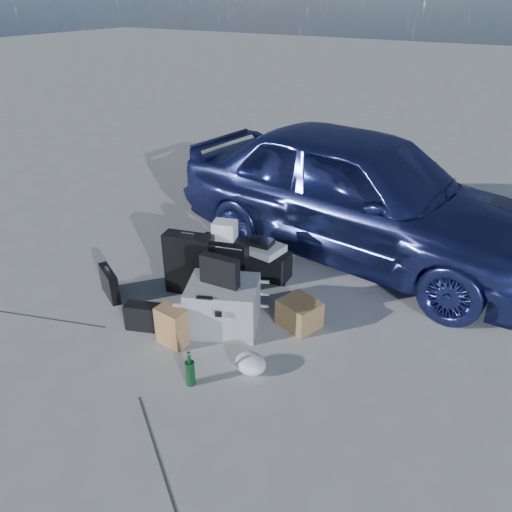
{
  "coord_description": "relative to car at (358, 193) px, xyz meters",
  "views": [
    {
      "loc": [
        2.54,
        -2.74,
        2.82
      ],
      "look_at": [
        0.35,
        0.85,
        0.55
      ],
      "focal_mm": 35.0,
      "sensor_mm": 36.0,
      "label": 1
    }
  ],
  "objects": [
    {
      "name": "ground",
      "position": [
        -0.74,
        -2.47,
        -0.74
      ],
      "size": [
        60.0,
        60.0,
        0.0
      ],
      "primitive_type": "plane",
      "color": "#9D9D99",
      "rests_on": "ground"
    },
    {
      "name": "car",
      "position": [
        0.0,
        0.0,
        0.0
      ],
      "size": [
        4.55,
        2.28,
        1.49
      ],
      "primitive_type": "imported",
      "rotation": [
        0.0,
        0.0,
        1.45
      ],
      "color": "#333E8C",
      "rests_on": "ground"
    },
    {
      "name": "pelican_case",
      "position": [
        -0.46,
        -2.09,
        -0.51
      ],
      "size": [
        0.79,
        0.73,
        0.46
      ],
      "primitive_type": "cube",
      "rotation": [
        0.0,
        0.0,
        0.42
      ],
      "color": "#9A9C9F",
      "rests_on": "ground"
    },
    {
      "name": "laptop_bag",
      "position": [
        -0.48,
        -2.09,
        -0.15
      ],
      "size": [
        0.37,
        0.12,
        0.28
      ],
      "primitive_type": "cube",
      "rotation": [
        0.0,
        0.0,
        0.08
      ],
      "color": "black",
      "rests_on": "pelican_case"
    },
    {
      "name": "briefcase",
      "position": [
        -1.75,
        -2.27,
        -0.59
      ],
      "size": [
        0.39,
        0.26,
        0.31
      ],
      "primitive_type": "cube",
      "rotation": [
        0.0,
        0.0,
        -0.49
      ],
      "color": "black",
      "rests_on": "ground"
    },
    {
      "name": "suitcase_left",
      "position": [
        -1.1,
        -1.76,
        -0.42
      ],
      "size": [
        0.53,
        0.3,
        0.65
      ],
      "primitive_type": "cube",
      "rotation": [
        0.0,
        0.0,
        0.25
      ],
      "color": "black",
      "rests_on": "ground"
    },
    {
      "name": "suitcase_right",
      "position": [
        -0.86,
        -1.47,
        -0.46
      ],
      "size": [
        0.5,
        0.29,
        0.57
      ],
      "primitive_type": "cube",
      "rotation": [
        0.0,
        0.0,
        0.27
      ],
      "color": "black",
      "rests_on": "ground"
    },
    {
      "name": "white_carton",
      "position": [
        -0.85,
        -1.48,
        -0.08
      ],
      "size": [
        0.27,
        0.24,
        0.18
      ],
      "primitive_type": "cube",
      "rotation": [
        0.0,
        0.0,
        0.31
      ],
      "color": "silver",
      "rests_on": "suitcase_right"
    },
    {
      "name": "duffel_bag",
      "position": [
        -0.63,
        -1.08,
        -0.59
      ],
      "size": [
        0.62,
        0.31,
        0.3
      ],
      "primitive_type": "cube",
      "rotation": [
        0.0,
        0.0,
        0.08
      ],
      "color": "black",
      "rests_on": "ground"
    },
    {
      "name": "flat_box_white",
      "position": [
        -0.64,
        -1.09,
        -0.4
      ],
      "size": [
        0.48,
        0.38,
        0.08
      ],
      "primitive_type": "cube",
      "rotation": [
        0.0,
        0.0,
        -0.11
      ],
      "color": "silver",
      "rests_on": "duffel_bag"
    },
    {
      "name": "flat_box_black",
      "position": [
        -0.66,
        -1.09,
        -0.34
      ],
      "size": [
        0.28,
        0.21,
        0.06
      ],
      "primitive_type": "cube",
      "rotation": [
        0.0,
        0.0,
        0.06
      ],
      "color": "black",
      "rests_on": "flat_box_white"
    },
    {
      "name": "kraft_bag",
      "position": [
        -0.71,
        -2.53,
        -0.57
      ],
      "size": [
        0.28,
        0.18,
        0.36
      ],
      "primitive_type": "cube",
      "rotation": [
        0.0,
        0.0,
        -0.08
      ],
      "color": "#9F7545",
      "rests_on": "ground"
    },
    {
      "name": "cardboard_box",
      "position": [
        0.14,
        -1.71,
        -0.61
      ],
      "size": [
        0.42,
        0.39,
        0.26
      ],
      "primitive_type": "cube",
      "rotation": [
        0.0,
        0.0,
        -0.3
      ],
      "color": "olive",
      "rests_on": "ground"
    },
    {
      "name": "plastic_bag",
      "position": [
        0.08,
        -2.49,
        -0.67
      ],
      "size": [
        0.33,
        0.3,
        0.15
      ],
      "primitive_type": "ellipsoid",
      "rotation": [
        0.0,
        0.0,
        -0.26
      ],
      "color": "silver",
      "rests_on": "ground"
    },
    {
      "name": "messenger_bag",
      "position": [
        -1.06,
        -2.5,
        -0.61
      ],
      "size": [
        0.4,
        0.26,
        0.26
      ],
      "primitive_type": "cube",
      "rotation": [
        0.0,
        0.0,
        0.36
      ],
      "color": "black",
      "rests_on": "ground"
    },
    {
      "name": "green_bottle",
      "position": [
        -0.24,
        -2.87,
        -0.59
      ],
      "size": [
        0.1,
        0.1,
        0.3
      ],
      "primitive_type": "cylinder",
      "rotation": [
        0.0,
        0.0,
        0.43
      ],
      "color": "black",
      "rests_on": "ground"
    }
  ]
}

